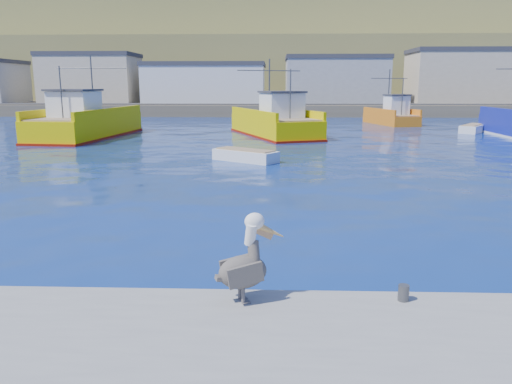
% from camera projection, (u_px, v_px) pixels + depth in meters
% --- Properties ---
extents(ground, '(260.00, 260.00, 0.00)m').
position_uv_depth(ground, '(248.00, 260.00, 12.62)').
color(ground, '#061950').
rests_on(ground, ground).
extents(dock_bollards, '(36.20, 0.20, 0.30)m').
position_uv_depth(dock_bollards, '(272.00, 291.00, 9.14)').
color(dock_bollards, '#4C4C4C').
rests_on(dock_bollards, dock).
extents(far_shore, '(200.00, 81.00, 24.00)m').
position_uv_depth(far_shore, '(272.00, 65.00, 117.43)').
color(far_shore, brown).
rests_on(far_shore, ground).
extents(trawler_yellow_a, '(6.26, 14.10, 6.83)m').
position_uv_depth(trawler_yellow_a, '(86.00, 123.00, 42.10)').
color(trawler_yellow_a, '#D8C200').
rests_on(trawler_yellow_a, ground).
extents(trawler_yellow_b, '(8.40, 13.13, 6.66)m').
position_uv_depth(trawler_yellow_b, '(275.00, 123.00, 43.37)').
color(trawler_yellow_b, '#D8C200').
rests_on(trawler_yellow_b, ground).
extents(boat_orange, '(4.92, 8.78, 6.08)m').
position_uv_depth(boat_orange, '(392.00, 115.00, 55.82)').
color(boat_orange, orange).
rests_on(boat_orange, ground).
extents(skiff_mid, '(4.03, 3.37, 0.86)m').
position_uv_depth(skiff_mid, '(245.00, 156.00, 29.01)').
color(skiff_mid, silver).
rests_on(skiff_mid, ground).
extents(skiff_far, '(3.64, 4.33, 0.92)m').
position_uv_depth(skiff_far, '(473.00, 129.00, 46.56)').
color(skiff_far, silver).
rests_on(skiff_far, ground).
extents(pelican, '(1.30, 0.82, 1.64)m').
position_uv_depth(pelican, '(245.00, 264.00, 8.94)').
color(pelican, '#595451').
rests_on(pelican, dock).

